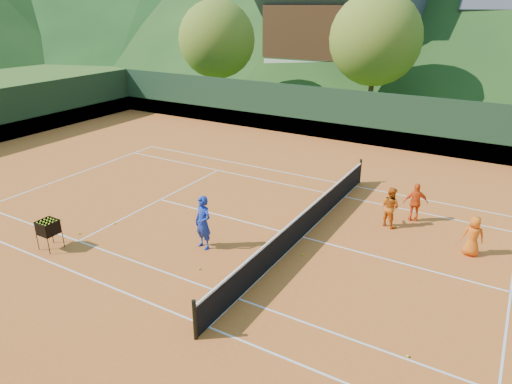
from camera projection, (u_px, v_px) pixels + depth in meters
The scene contains 23 objects.
ground at pixel (302, 238), 15.71m from camera, with size 400.00×400.00×0.00m, color #2F4F18.
clay_court at pixel (302, 237), 15.70m from camera, with size 40.00×24.00×0.02m, color #BF5A1F.
coach at pixel (203, 223), 14.69m from camera, with size 0.66×0.43×1.81m, color #1930A2.
student_a at pixel (390, 207), 16.24m from camera, with size 0.72×0.56×1.48m, color orange.
student_b at pixel (416, 202), 16.61m from camera, with size 0.86×0.36×1.47m, color #FC5A16.
student_c at pixel (473, 236), 14.35m from camera, with size 0.65×0.42×1.33m, color orange.
tennis_ball_0 at pixel (216, 317), 11.63m from camera, with size 0.07×0.07×0.07m, color #B6D423.
tennis_ball_1 at pixel (224, 281), 13.13m from camera, with size 0.07×0.07×0.07m, color #B6D423.
tennis_ball_3 at pixel (115, 223), 16.60m from camera, with size 0.07×0.07×0.07m, color #B6D423.
tennis_ball_5 at pixel (196, 333), 11.07m from camera, with size 0.07×0.07×0.07m, color #B6D423.
tennis_ball_6 at pixel (408, 356), 10.34m from camera, with size 0.07×0.07×0.07m, color #B6D423.
tennis_ball_9 at pixel (79, 233), 15.87m from camera, with size 0.07×0.07×0.07m, color #B6D423.
tennis_ball_12 at pixel (199, 268), 13.77m from camera, with size 0.07×0.07×0.07m, color #B6D423.
tennis_ball_13 at pixel (254, 265), 13.97m from camera, with size 0.07×0.07×0.07m, color #B6D423.
tennis_ball_15 at pixel (303, 255), 14.53m from camera, with size 0.07×0.07×0.07m, color #B6D423.
tennis_ball_16 at pixel (59, 219), 16.92m from camera, with size 0.07×0.07×0.07m, color #B6D423.
court_lines at pixel (302, 237), 15.70m from camera, with size 23.83×11.03×0.00m.
tennis_net at pixel (303, 224), 15.51m from camera, with size 0.10×12.07×1.10m.
perimeter_fence at pixel (304, 204), 15.22m from camera, with size 40.40×24.24×3.00m.
ball_hopper at pixel (48, 228), 14.69m from camera, with size 0.57×0.57×1.00m.
chalet_left at pixel (345, 25), 42.12m from camera, with size 13.80×9.93×12.92m.
tree_a at pixel (217, 39), 35.68m from camera, with size 6.00×6.00×7.88m.
tree_b at pixel (376, 39), 31.52m from camera, with size 6.40×6.40×8.40m.
Camera 1 is at (5.68, -12.80, 7.46)m, focal length 32.00 mm.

